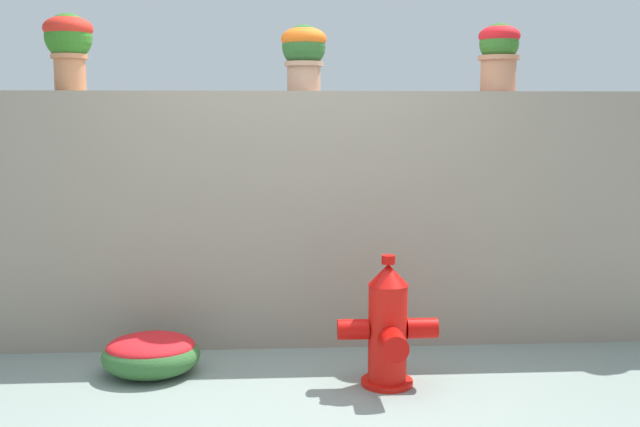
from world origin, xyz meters
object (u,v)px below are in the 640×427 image
Objects in this scene: potted_plant_3 at (499,51)px; flower_bush_left at (151,353)px; potted_plant_2 at (304,51)px; potted_plant_1 at (69,41)px; fire_hydrant at (388,329)px.

potted_plant_3 is 0.77× the size of flower_bush_left.
potted_plant_3 is (1.30, -0.03, 0.00)m from potted_plant_2.
flower_bush_left is (-2.24, -0.58, -1.83)m from potted_plant_3.
potted_plant_3 is (2.81, -0.03, -0.05)m from potted_plant_1.
flower_bush_left is at bearing -165.39° from potted_plant_3.
potted_plant_2 is 0.97× the size of potted_plant_3.
potted_plant_1 is 1.52m from potted_plant_2.
potted_plant_3 is at bearing -1.42° from potted_plant_2.
potted_plant_2 is 2.15m from flower_bush_left.
potted_plant_2 reaches higher than flower_bush_left.
fire_hydrant is (1.95, -0.89, -1.68)m from potted_plant_1.
potted_plant_1 is 2.73m from fire_hydrant.
potted_plant_2 is 1.91m from fire_hydrant.
potted_plant_3 is 2.03m from fire_hydrant.
flower_bush_left is at bearing 168.65° from fire_hydrant.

